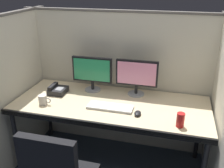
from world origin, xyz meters
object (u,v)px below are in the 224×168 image
(desk_phone, at_px, (57,90))
(soda_can, at_px, (180,120))
(desk, at_px, (110,108))
(keyboard_main, at_px, (110,107))
(coffee_mug, at_px, (43,100))
(monitor_left, at_px, (92,72))
(monitor_right, at_px, (137,75))
(computer_mouse, at_px, (138,113))

(desk_phone, bearing_deg, soda_can, -15.20)
(desk, relative_size, keyboard_main, 4.42)
(keyboard_main, bearing_deg, desk, 104.47)
(keyboard_main, height_order, soda_can, soda_can)
(desk, distance_m, coffee_mug, 0.66)
(monitor_left, distance_m, keyboard_main, 0.50)
(coffee_mug, bearing_deg, monitor_right, 28.36)
(desk, relative_size, monitor_right, 4.42)
(coffee_mug, bearing_deg, keyboard_main, 7.75)
(computer_mouse, bearing_deg, desk, 151.95)
(desk_phone, bearing_deg, coffee_mug, -93.66)
(monitor_right, height_order, computer_mouse, monitor_right)
(monitor_left, bearing_deg, monitor_right, 1.63)
(desk, bearing_deg, desk_phone, 171.44)
(coffee_mug, xyz_separation_m, soda_can, (1.29, -0.07, 0.01))
(desk, height_order, coffee_mug, coffee_mug)
(monitor_left, bearing_deg, keyboard_main, -49.86)
(monitor_left, xyz_separation_m, soda_can, (0.93, -0.51, -0.15))
(monitor_right, bearing_deg, desk, -127.78)
(desk, relative_size, coffee_mug, 15.08)
(desk, height_order, keyboard_main, keyboard_main)
(desk, distance_m, desk_phone, 0.62)
(desk, height_order, soda_can, soda_can)
(keyboard_main, height_order, computer_mouse, computer_mouse)
(soda_can, bearing_deg, keyboard_main, 165.97)
(desk, height_order, monitor_left, monitor_left)
(monitor_left, xyz_separation_m, coffee_mug, (-0.36, -0.43, -0.17))
(monitor_right, bearing_deg, soda_can, -48.69)
(soda_can, bearing_deg, monitor_right, 131.31)
(keyboard_main, xyz_separation_m, soda_can, (0.64, -0.16, 0.05))
(desk, distance_m, soda_can, 0.72)
(monitor_left, relative_size, computer_mouse, 4.48)
(desk_phone, xyz_separation_m, soda_can, (1.27, -0.34, 0.03))
(desk, relative_size, monitor_left, 4.42)
(desk, height_order, computer_mouse, computer_mouse)
(coffee_mug, height_order, soda_can, soda_can)
(monitor_left, xyz_separation_m, monitor_right, (0.47, 0.01, 0.00))
(monitor_right, relative_size, computer_mouse, 4.48)
(desk_phone, xyz_separation_m, coffee_mug, (-0.02, -0.27, 0.01))
(desk_phone, height_order, coffee_mug, coffee_mug)
(monitor_right, height_order, coffee_mug, monitor_right)
(computer_mouse, distance_m, soda_can, 0.38)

